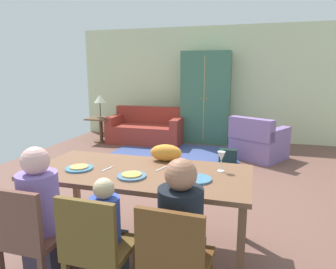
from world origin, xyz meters
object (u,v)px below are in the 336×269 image
dining_chair_woman (174,260)px  armchair (258,142)px  armoire (206,98)px  couch (147,130)px  dining_table (140,178)px  plate_near_child (132,176)px  handbag (228,156)px  person_child (108,241)px  dining_chair_man (28,234)px  cat (166,153)px  person_man (44,220)px  side_table (101,126)px  wine_glass (221,157)px  plate_near_man (79,168)px  table_lamp (100,100)px  plate_near_woman (197,179)px  person_woman (182,242)px  dining_chair_child (96,246)px

dining_chair_woman → armchair: (0.56, 4.21, -0.17)m
dining_chair_woman → armoire: armoire is taller
couch → dining_table: bearing=-70.9°
plate_near_child → couch: (-1.42, 4.28, -0.47)m
armoire → handbag: 1.96m
person_child → dining_chair_man: bearing=-162.8°
couch → cat: bearing=-67.3°
person_man → handbag: (1.13, 3.58, -0.38)m
dining_table → person_man: (-0.55, -0.64, -0.18)m
dining_chair_woman → side_table: size_ratio=1.50×
person_man → dining_chair_woman: bearing=-9.1°
wine_glass → person_man: bearing=-147.0°
dining_table → handbag: size_ratio=6.23×
dining_chair_woman → wine_glass: bearing=80.2°
plate_near_man → couch: couch is taller
dining_table → plate_near_man: 0.57m
person_man → dining_chair_woman: person_man is taller
wine_glass → armoire: armoire is taller
armchair → side_table: size_ratio=2.02×
plate_near_man → table_lamp: size_ratio=0.46×
plate_near_child → dining_chair_woman: size_ratio=0.29×
couch → table_lamp: table_lamp is taller
dining_chair_man → armchair: dining_chair_man is taller
dining_chair_man → dining_chair_woman: (1.09, 0.00, 0.00)m
plate_near_woman → armoire: (-0.65, 4.63, 0.28)m
person_child → cat: 1.09m
plate_near_woman → plate_near_child: bearing=-171.7°
dining_chair_man → handbag: 3.94m
wine_glass → person_woman: (-0.17, -0.82, -0.38)m
dining_chair_man → person_child: size_ratio=0.94×
handbag → dining_chair_child: bearing=-98.8°
armoire → side_table: armoire is taller
couch → side_table: size_ratio=2.96×
person_child → cat: bearing=81.5°
side_table → wine_glass: bearing=-48.9°
armoire → couch: bearing=-161.9°
plate_near_man → table_lamp: (-1.93, 3.96, 0.24)m
plate_near_man → dining_chair_woman: 1.33m
dining_chair_child → dining_chair_woman: (0.55, 0.00, 0.00)m
dining_chair_woman → handbag: (0.03, 3.76, -0.36)m
cat → handbag: size_ratio=1.00×
plate_near_woman → armchair: armchair is taller
armchair → dining_table: bearing=-108.0°
dining_table → armoire: size_ratio=0.95×
armoire → dining_chair_child: bearing=-89.0°
dining_chair_man → person_child: 0.58m
person_child → table_lamp: table_lamp is taller
plate_near_child → person_man: 0.76m
plate_near_woman → armoire: size_ratio=0.12×
person_woman → side_table: (-3.02, 4.48, -0.14)m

